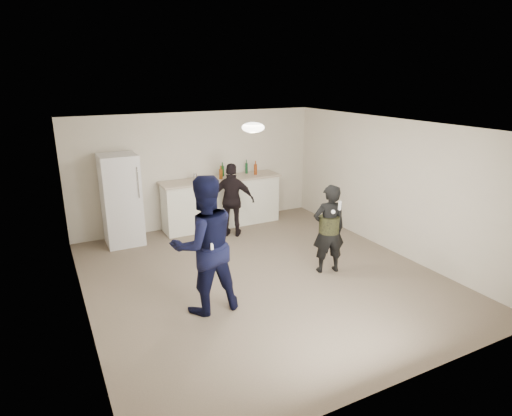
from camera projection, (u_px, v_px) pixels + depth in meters
name	position (u px, v px, depth m)	size (l,w,h in m)	color
floor	(261.00, 276.00, 7.19)	(6.00, 6.00, 0.00)	#6B5B4C
ceiling	(262.00, 126.00, 6.45)	(6.00, 6.00, 0.00)	silver
wall_back	(198.00, 170.00, 9.37)	(6.00, 6.00, 0.00)	beige
wall_front	(402.00, 283.00, 4.27)	(6.00, 6.00, 0.00)	beige
wall_left	(77.00, 233.00, 5.62)	(6.00, 6.00, 0.00)	beige
wall_right	(391.00, 186.00, 8.02)	(6.00, 6.00, 0.00)	beige
counter	(222.00, 203.00, 9.48)	(2.60, 0.56, 1.05)	white
counter_top	(221.00, 179.00, 9.32)	(2.68, 0.64, 0.04)	#BDA792
fridge	(121.00, 200.00, 8.37)	(0.70, 0.70, 1.80)	white
fridge_handle	(138.00, 182.00, 8.06)	(0.02, 0.02, 0.60)	#BBBCC0
ceiling_dome	(253.00, 127.00, 6.72)	(0.36, 0.36, 0.16)	white
shaker	(195.00, 178.00, 8.99)	(0.08, 0.08, 0.17)	#B6B6BA
man	(204.00, 245.00, 5.91)	(0.96, 0.75, 1.98)	#0E123E
woman	(329.00, 229.00, 7.17)	(0.56, 0.37, 1.54)	black
camo_shorts	(329.00, 224.00, 7.14)	(0.34, 0.34, 0.28)	#363C1B
spectator	(232.00, 200.00, 8.81)	(0.90, 0.38, 1.54)	black
remote_man	(212.00, 248.00, 5.65)	(0.04, 0.04, 0.15)	white
nunchuk_man	(219.00, 251.00, 5.75)	(0.07, 0.07, 0.07)	white
remote_woman	(340.00, 206.00, 6.81)	(0.04, 0.04, 0.15)	white
nunchuk_woman	(333.00, 212.00, 6.82)	(0.07, 0.07, 0.07)	white
bottle_cluster	(235.00, 171.00, 9.47)	(0.94, 0.31, 0.24)	#9D5016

